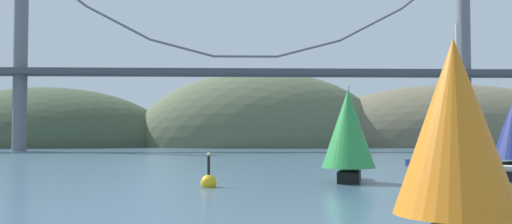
{
  "coord_description": "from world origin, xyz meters",
  "views": [
    {
      "loc": [
        -1.56,
        -16.9,
        3.72
      ],
      "look_at": [
        0.0,
        29.23,
        5.54
      ],
      "focal_mm": 37.73,
      "sensor_mm": 36.0,
      "label": 1
    }
  ],
  "objects_px": {
    "sailboat_blue_spinnaker": "(456,122)",
    "channel_buoy": "(209,182)",
    "sailboat_orange_sail": "(455,131)",
    "sailboat_green_sail": "(348,132)"
  },
  "relations": [
    {
      "from": "sailboat_green_sail",
      "to": "channel_buoy",
      "type": "height_order",
      "value": "sailboat_green_sail"
    },
    {
      "from": "channel_buoy",
      "to": "sailboat_blue_spinnaker",
      "type": "bearing_deg",
      "value": 42.36
    },
    {
      "from": "sailboat_orange_sail",
      "to": "sailboat_green_sail",
      "type": "distance_m",
      "value": 21.32
    },
    {
      "from": "sailboat_orange_sail",
      "to": "channel_buoy",
      "type": "distance_m",
      "value": 21.2
    },
    {
      "from": "sailboat_orange_sail",
      "to": "sailboat_blue_spinnaker",
      "type": "distance_m",
      "value": 47.39
    },
    {
      "from": "sailboat_blue_spinnaker",
      "to": "channel_buoy",
      "type": "bearing_deg",
      "value": -137.64
    },
    {
      "from": "sailboat_blue_spinnaker",
      "to": "channel_buoy",
      "type": "relative_size",
      "value": 3.92
    },
    {
      "from": "sailboat_orange_sail",
      "to": "sailboat_green_sail",
      "type": "relative_size",
      "value": 1.07
    },
    {
      "from": "sailboat_orange_sail",
      "to": "sailboat_green_sail",
      "type": "height_order",
      "value": "sailboat_orange_sail"
    },
    {
      "from": "sailboat_green_sail",
      "to": "channel_buoy",
      "type": "distance_m",
      "value": 11.18
    }
  ]
}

